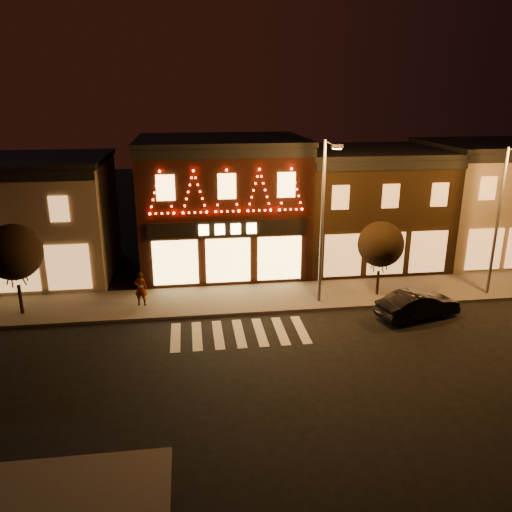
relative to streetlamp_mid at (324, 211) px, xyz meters
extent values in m
plane|color=black|center=(-4.70, -6.82, -5.19)|extent=(120.00, 120.00, 0.00)
cube|color=#47423D|center=(-2.70, 1.18, -5.11)|extent=(44.00, 4.00, 0.15)
cube|color=#80735B|center=(-17.70, 7.18, -1.69)|extent=(12.00, 8.00, 7.00)
cube|color=black|center=(-4.70, 7.18, -1.19)|extent=(10.00, 8.00, 8.00)
cube|color=black|center=(-4.70, 7.18, 2.96)|extent=(10.20, 8.20, 0.30)
cube|color=black|center=(-4.70, 3.13, 2.56)|extent=(10.00, 0.25, 0.50)
cube|color=black|center=(-4.70, 3.08, -1.59)|extent=(9.00, 0.15, 0.90)
cube|color=#FFD87F|center=(-4.70, 2.98, -1.59)|extent=(3.40, 0.08, 0.60)
cube|color=#312011|center=(4.80, 7.18, -1.59)|extent=(9.00, 8.00, 7.20)
cube|color=black|center=(4.80, 7.18, 2.16)|extent=(9.20, 8.20, 0.30)
cube|color=black|center=(4.80, 3.13, 1.76)|extent=(9.00, 0.25, 0.50)
cube|color=#80735B|center=(13.80, 7.18, -1.44)|extent=(9.00, 8.00, 7.50)
cube|color=black|center=(13.80, 7.18, 2.46)|extent=(9.20, 8.20, 0.30)
cylinder|color=#59595E|center=(-0.01, 0.25, -0.75)|extent=(0.17, 0.17, 8.58)
cylinder|color=#59595E|center=(0.03, -0.60, 3.44)|extent=(0.20, 1.72, 0.11)
cube|color=#59595E|center=(0.08, -1.46, 3.38)|extent=(0.55, 0.33, 0.19)
cube|color=orange|center=(0.08, -1.46, 3.27)|extent=(0.42, 0.24, 0.05)
cylinder|color=#59595E|center=(9.65, 0.01, -0.98)|extent=(0.16, 0.16, 8.10)
cylinder|color=black|center=(-15.49, 0.66, -4.27)|extent=(0.18, 0.18, 1.53)
sphere|color=black|center=(-15.49, 0.66, -1.75)|extent=(2.80, 2.80, 2.80)
cylinder|color=black|center=(3.43, 0.66, -4.35)|extent=(0.15, 0.15, 1.36)
sphere|color=black|center=(3.43, 0.66, -2.11)|extent=(2.49, 2.49, 2.49)
imported|color=black|center=(4.44, -2.30, -4.48)|extent=(4.53, 2.54, 1.41)
imported|color=gray|center=(-9.51, 0.91, -4.11)|extent=(0.76, 0.59, 1.86)
camera|label=1|loc=(-6.87, -24.66, 5.79)|focal=35.76mm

